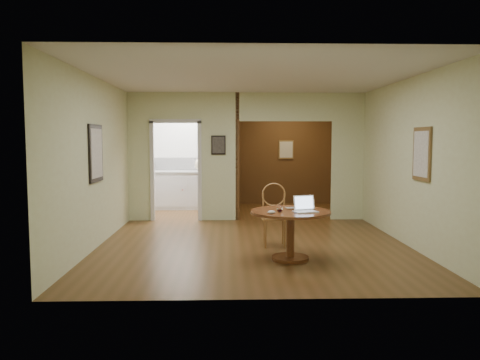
{
  "coord_description": "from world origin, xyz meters",
  "views": [
    {
      "loc": [
        -0.43,
        -7.38,
        1.71
      ],
      "look_at": [
        -0.22,
        -0.2,
        1.09
      ],
      "focal_mm": 35.0,
      "sensor_mm": 36.0,
      "label": 1
    }
  ],
  "objects_px": {
    "chair": "(274,211)",
    "closed_laptop": "(297,209)",
    "dining_table": "(290,223)",
    "open_laptop": "(305,207)"
  },
  "relations": [
    {
      "from": "open_laptop",
      "to": "closed_laptop",
      "type": "bearing_deg",
      "value": 95.49
    },
    {
      "from": "open_laptop",
      "to": "dining_table",
      "type": "bearing_deg",
      "value": 139.75
    },
    {
      "from": "dining_table",
      "to": "closed_laptop",
      "type": "bearing_deg",
      "value": 44.05
    },
    {
      "from": "closed_laptop",
      "to": "dining_table",
      "type": "bearing_deg",
      "value": -144.43
    },
    {
      "from": "dining_table",
      "to": "closed_laptop",
      "type": "relative_size",
      "value": 3.59
    },
    {
      "from": "dining_table",
      "to": "open_laptop",
      "type": "relative_size",
      "value": 3.13
    },
    {
      "from": "dining_table",
      "to": "chair",
      "type": "xyz_separation_m",
      "value": [
        -0.14,
        0.93,
        0.04
      ]
    },
    {
      "from": "open_laptop",
      "to": "closed_laptop",
      "type": "xyz_separation_m",
      "value": [
        -0.08,
        0.19,
        -0.05
      ]
    },
    {
      "from": "chair",
      "to": "open_laptop",
      "type": "height_order",
      "value": "chair"
    },
    {
      "from": "chair",
      "to": "closed_laptop",
      "type": "distance_m",
      "value": 0.87
    }
  ]
}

